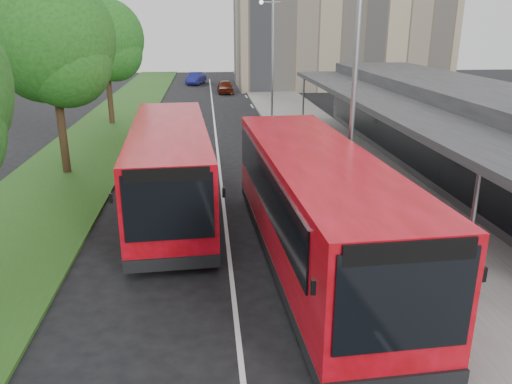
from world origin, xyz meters
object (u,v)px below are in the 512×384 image
(bollard, at_px, (289,122))
(litter_bin, at_px, (326,156))
(car_near, at_px, (225,87))
(car_far, at_px, (196,78))
(tree_far, at_px, (105,44))
(lamp_post_far, at_px, (271,52))
(lamp_post_near, at_px, (352,84))
(tree_mid, at_px, (52,47))
(bus_main, at_px, (315,208))
(bus_second, at_px, (171,167))

(bollard, bearing_deg, litter_bin, -88.13)
(bollard, distance_m, car_near, 19.27)
(car_near, height_order, car_far, car_far)
(bollard, bearing_deg, car_near, 99.97)
(litter_bin, relative_size, car_far, 0.24)
(tree_far, distance_m, bollard, 13.12)
(lamp_post_far, distance_m, bollard, 6.04)
(car_near, xyz_separation_m, car_far, (-2.99, 8.14, 0.04))
(lamp_post_near, relative_size, car_near, 2.16)
(tree_mid, distance_m, bus_main, 14.35)
(bus_second, height_order, car_far, bus_second)
(lamp_post_far, height_order, bus_main, lamp_post_far)
(lamp_post_near, height_order, lamp_post_far, same)
(tree_mid, bearing_deg, lamp_post_near, -32.36)
(tree_mid, distance_m, car_near, 29.26)
(bus_second, distance_m, car_far, 40.84)
(tree_mid, relative_size, lamp_post_near, 1.09)
(bus_main, distance_m, car_near, 37.69)
(tree_far, bearing_deg, car_far, 77.09)
(bus_second, bearing_deg, bus_main, -52.41)
(tree_mid, relative_size, bollard, 10.00)
(lamp_post_far, distance_m, bus_second, 19.29)
(litter_bin, xyz_separation_m, car_near, (-3.63, 27.97, -0.00))
(lamp_post_far, relative_size, bus_second, 0.72)
(lamp_post_far, relative_size, car_near, 2.16)
(tree_mid, height_order, tree_far, tree_mid)
(tree_mid, bearing_deg, bollard, 36.16)
(lamp_post_near, bearing_deg, litter_bin, 82.12)
(lamp_post_near, relative_size, lamp_post_far, 1.00)
(tree_mid, height_order, car_near, tree_mid)
(tree_far, distance_m, bus_main, 24.29)
(bus_second, height_order, car_near, bus_second)
(lamp_post_far, distance_m, bus_main, 23.30)
(lamp_post_far, height_order, car_far, lamp_post_far)
(car_far, bearing_deg, tree_mid, -83.98)
(tree_far, bearing_deg, litter_bin, -45.82)
(bus_main, bearing_deg, lamp_post_far, 83.02)
(bus_main, height_order, litter_bin, bus_main)
(lamp_post_far, xyz_separation_m, bollard, (0.63, -4.36, -4.13))
(tree_far, xyz_separation_m, car_far, (5.43, 23.71, -4.65))
(car_far, bearing_deg, lamp_post_far, -61.28)
(bus_main, relative_size, litter_bin, 12.07)
(bollard, xyz_separation_m, car_far, (-6.32, 27.12, 0.09))
(tree_far, bearing_deg, tree_mid, -90.00)
(bus_second, relative_size, litter_bin, 11.54)
(bus_main, xyz_separation_m, litter_bin, (2.64, 9.69, -1.04))
(tree_far, relative_size, bus_main, 0.70)
(lamp_post_near, bearing_deg, bus_second, 162.17)
(lamp_post_far, bearing_deg, car_near, 100.49)
(tree_mid, relative_size, litter_bin, 9.00)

